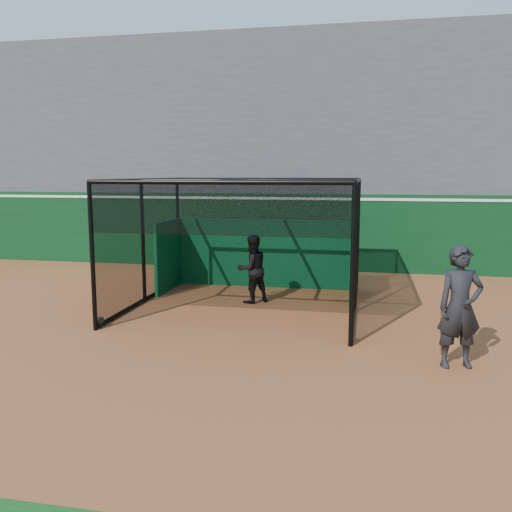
# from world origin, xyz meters

# --- Properties ---
(ground) EXTENTS (120.00, 120.00, 0.00)m
(ground) POSITION_xyz_m (0.00, 0.00, 0.00)
(ground) COLOR #99532C
(ground) RESTS_ON ground
(outfield_wall) EXTENTS (50.00, 0.50, 2.50)m
(outfield_wall) POSITION_xyz_m (0.00, 8.50, 1.29)
(outfield_wall) COLOR #093516
(outfield_wall) RESTS_ON ground
(grandstand) EXTENTS (50.00, 7.85, 8.95)m
(grandstand) POSITION_xyz_m (0.00, 12.27, 4.48)
(grandstand) COLOR #4C4C4F
(grandstand) RESTS_ON ground
(batting_cage) EXTENTS (5.22, 5.12, 3.00)m
(batting_cage) POSITION_xyz_m (-0.24, 3.05, 1.50)
(batting_cage) COLOR black
(batting_cage) RESTS_ON ground
(batter) EXTENTS (1.03, 1.02, 1.68)m
(batter) POSITION_xyz_m (-0.18, 3.52, 0.84)
(batter) COLOR black
(batter) RESTS_ON ground
(on_deck_player) EXTENTS (0.83, 0.65, 2.02)m
(on_deck_player) POSITION_xyz_m (4.08, -0.22, 1.01)
(on_deck_player) COLOR black
(on_deck_player) RESTS_ON ground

